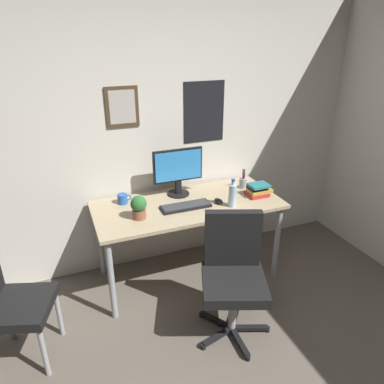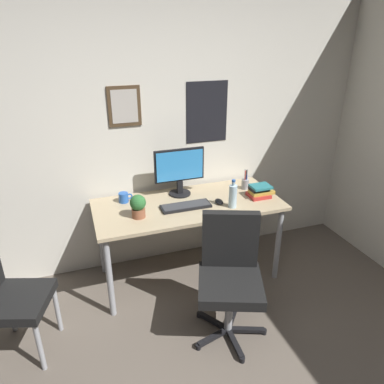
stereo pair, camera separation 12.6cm
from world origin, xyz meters
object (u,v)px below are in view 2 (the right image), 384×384
computer_mouse (219,202)px  potted_plant (138,205)px  coffee_mug_near (124,197)px  book_stack_left (260,191)px  pen_cup (245,183)px  monitor (179,170)px  keyboard (186,206)px  office_chair (230,271)px  water_bottle (233,196)px  side_chair (6,294)px

computer_mouse → potted_plant: size_ratio=0.56×
coffee_mug_near → book_stack_left: (1.19, -0.29, 0.01)m
coffee_mug_near → book_stack_left: size_ratio=0.54×
pen_cup → monitor: bearing=172.2°
monitor → keyboard: 0.36m
office_chair → coffee_mug_near: bearing=123.0°
water_bottle → pen_cup: 0.43m
side_chair → monitor: (1.45, 0.65, 0.50)m
keyboard → pen_cup: (0.66, 0.20, 0.04)m
office_chair → water_bottle: bearing=64.6°
keyboard → potted_plant: potted_plant is taller
computer_mouse → book_stack_left: (0.41, 0.02, 0.03)m
side_chair → potted_plant: size_ratio=4.49×
water_bottle → potted_plant: water_bottle is taller
office_chair → computer_mouse: size_ratio=8.64×
office_chair → potted_plant: 0.89m
computer_mouse → potted_plant: potted_plant is taller
book_stack_left → side_chair: bearing=-170.4°
computer_mouse → water_bottle: bearing=-51.0°
coffee_mug_near → book_stack_left: 1.22m
office_chair → potted_plant: size_ratio=4.87×
coffee_mug_near → pen_cup: (1.14, -0.08, 0.01)m
side_chair → monitor: bearing=24.1°
keyboard → coffee_mug_near: 0.56m
office_chair → book_stack_left: size_ratio=4.21×
side_chair → water_bottle: 1.85m
side_chair → potted_plant: bearing=18.1°
keyboard → side_chair: bearing=-165.5°
potted_plant → coffee_mug_near: bearing=101.7°
computer_mouse → office_chair: bearing=-105.2°
water_bottle → potted_plant: bearing=174.1°
keyboard → water_bottle: 0.41m
keyboard → potted_plant: 0.43m
keyboard → computer_mouse: computer_mouse is taller
side_chair → coffee_mug_near: bearing=34.7°
keyboard → computer_mouse: bearing=-4.2°
office_chair → pen_cup: (0.53, 0.86, 0.29)m
monitor → potted_plant: monitor is taller
monitor → coffee_mug_near: 0.55m
coffee_mug_near → potted_plant: (0.07, -0.32, 0.06)m
computer_mouse → pen_cup: bearing=31.2°
keyboard → office_chair: bearing=-79.1°
office_chair → coffee_mug_near: size_ratio=7.73×
side_chair → pen_cup: (2.08, 0.56, 0.31)m
monitor → book_stack_left: monitor is taller
water_bottle → book_stack_left: size_ratio=1.12×
office_chair → side_chair: (-1.55, 0.29, -0.03)m
water_bottle → pen_cup: size_ratio=1.26×
office_chair → book_stack_left: (0.58, 0.65, 0.28)m
office_chair → water_bottle: (0.25, 0.54, 0.34)m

